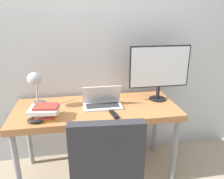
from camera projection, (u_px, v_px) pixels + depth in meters
wall_back at (91, 46)px, 2.30m from camera, size 8.00×0.05×2.60m
desk at (97, 113)px, 2.14m from camera, size 1.57×0.66×0.77m
laptop at (102, 102)px, 2.11m from camera, size 0.37×0.21×0.21m
monitor at (160, 69)px, 2.19m from camera, size 0.62×0.18×0.56m
desk_lamp at (35, 81)px, 2.01m from camera, size 0.13×0.24×0.35m
office_chair at (106, 175)px, 1.48m from camera, size 0.62×0.64×1.05m
book_stack at (46, 112)px, 1.87m from camera, size 0.27×0.22×0.12m
tv_remote at (114, 114)px, 1.93m from camera, size 0.07×0.16×0.02m
game_controller at (37, 120)px, 1.82m from camera, size 0.15×0.11×0.04m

